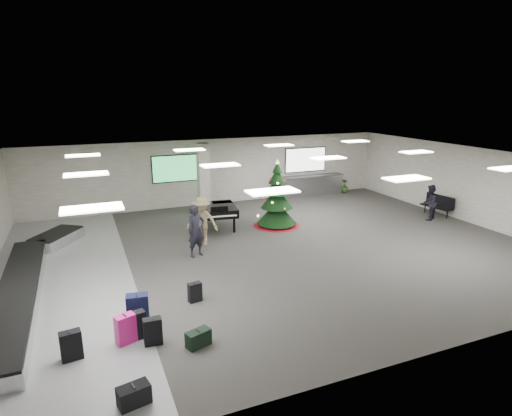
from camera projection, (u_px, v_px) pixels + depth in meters
name	position (u px, v px, depth m)	size (l,w,h in m)	color
ground	(275.00, 249.00, 15.22)	(18.00, 18.00, 0.00)	#322F2D
room_envelope	(258.00, 182.00, 15.06)	(18.02, 14.02, 3.21)	#9D978F
baggage_carousel	(28.00, 280.00, 12.18)	(2.28, 9.71, 0.43)	silver
service_counter	(307.00, 186.00, 22.85)	(4.05, 0.65, 1.08)	silver
suitcase_0	(153.00, 331.00, 9.41)	(0.41, 0.24, 0.64)	black
suitcase_1	(136.00, 326.00, 9.61)	(0.46, 0.31, 0.68)	black
pink_suitcase	(126.00, 329.00, 9.45)	(0.49, 0.38, 0.69)	#D41B7F
suitcase_3	(195.00, 292.00, 11.35)	(0.38, 0.25, 0.54)	black
navy_suitcase	(138.00, 310.00, 10.17)	(0.55, 0.37, 0.80)	black
suitcase_5	(71.00, 346.00, 8.87)	(0.45, 0.29, 0.66)	black
green_duffel	(198.00, 338.00, 9.38)	(0.60, 0.44, 0.38)	black
black_duffel	(134.00, 395.00, 7.61)	(0.62, 0.42, 0.39)	black
christmas_tree	(277.00, 203.00, 17.65)	(1.96, 1.96, 2.79)	maroon
grand_piano	(217.00, 210.00, 17.25)	(1.74, 2.11, 1.10)	black
bench	(438.00, 204.00, 19.24)	(0.69, 1.50, 0.92)	black
traveler_a	(196.00, 231.00, 14.34)	(0.66, 0.43, 1.80)	black
traveler_b	(202.00, 221.00, 15.40)	(1.16, 0.66, 1.79)	#8E7C58
traveler_bench	(430.00, 202.00, 18.48)	(0.75, 0.59, 1.55)	black
potted_plant_left	(280.00, 194.00, 21.39)	(0.49, 0.39, 0.89)	#1D4516
potted_plant_right	(344.00, 186.00, 23.59)	(0.43, 0.43, 0.77)	#1D4516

